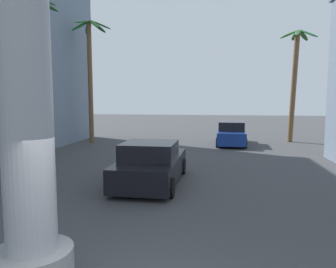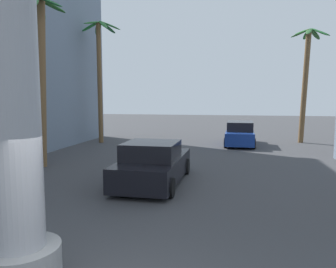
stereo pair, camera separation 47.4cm
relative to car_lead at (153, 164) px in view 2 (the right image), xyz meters
name	(u,v)px [view 2 (the right image)]	position (x,y,z in m)	size (l,w,h in m)	color
ground_plane	(185,171)	(0.83, 2.32, -0.70)	(94.41, 94.41, 0.00)	#424244
car_lead	(153,164)	(0.00, 0.00, 0.00)	(2.16, 4.70, 1.56)	black
car_far	(240,134)	(3.32, 10.80, 0.03)	(2.02, 4.61, 1.56)	black
palm_tree_mid_left	(39,64)	(-5.70, 2.06, 3.90)	(2.94, 2.91, 7.63)	brown
palm_tree_far_left	(100,65)	(-6.18, 10.07, 4.66)	(2.93, 2.85, 8.33)	brown
palm_tree_far_right	(306,72)	(7.68, 12.56, 4.19)	(2.52, 2.54, 7.81)	brown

